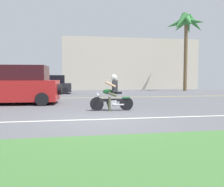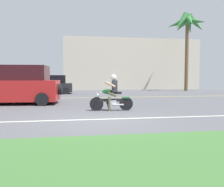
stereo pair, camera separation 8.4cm
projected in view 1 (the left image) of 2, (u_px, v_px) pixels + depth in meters
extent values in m
cube|color=#545459|center=(92.00, 109.00, 10.47)|extent=(56.00, 30.00, 0.04)
cube|color=#3D6B33|center=(133.00, 167.00, 3.48)|extent=(56.00, 3.80, 0.06)
cube|color=silver|center=(99.00, 119.00, 7.68)|extent=(50.40, 0.12, 0.01)
cube|color=yellow|center=(85.00, 98.00, 16.08)|extent=(50.40, 0.12, 0.01)
cylinder|color=black|center=(97.00, 104.00, 9.68)|extent=(0.57, 0.13, 0.56)
cylinder|color=black|center=(126.00, 104.00, 9.79)|extent=(0.57, 0.13, 0.56)
cylinder|color=#B7BAC1|center=(99.00, 98.00, 9.67)|extent=(0.26, 0.07, 0.49)
cube|color=black|center=(112.00, 100.00, 9.72)|extent=(1.03, 0.17, 0.11)
cube|color=#B7BAC1|center=(113.00, 103.00, 9.74)|extent=(0.31, 0.21, 0.23)
ellipsoid|color=#236B33|center=(108.00, 92.00, 9.68)|extent=(0.41, 0.23, 0.21)
cube|color=black|center=(116.00, 93.00, 9.72)|extent=(0.47, 0.24, 0.09)
cube|color=#236B33|center=(126.00, 98.00, 9.77)|extent=(0.31, 0.17, 0.06)
cylinder|color=#B7BAC1|center=(101.00, 93.00, 9.66)|extent=(0.08, 0.58, 0.03)
sphere|color=#B7BAC1|center=(98.00, 95.00, 9.66)|extent=(0.13, 0.13, 0.13)
cylinder|color=#B7BAC1|center=(118.00, 105.00, 9.65)|extent=(0.47, 0.10, 0.07)
cube|color=#2D2D33|center=(115.00, 86.00, 9.70)|extent=(0.23, 0.32, 0.47)
sphere|color=silver|center=(114.00, 77.00, 9.67)|extent=(0.24, 0.24, 0.24)
cylinder|color=#51563D|center=(112.00, 94.00, 9.80)|extent=(0.39, 0.15, 0.24)
cylinder|color=#51563D|center=(112.00, 94.00, 9.61)|extent=(0.39, 0.15, 0.24)
cylinder|color=#51563D|center=(110.00, 104.00, 9.59)|extent=(0.11, 0.11, 0.57)
cylinder|color=#51563D|center=(108.00, 104.00, 9.83)|extent=(0.20, 0.12, 0.32)
cylinder|color=tan|center=(110.00, 84.00, 9.86)|extent=(0.43, 0.12, 0.27)
cylinder|color=tan|center=(111.00, 84.00, 9.49)|extent=(0.43, 0.12, 0.27)
cube|color=#AD1E1E|center=(13.00, 91.00, 12.15)|extent=(4.69, 2.28, 1.05)
cube|color=#351116|center=(14.00, 73.00, 12.10)|extent=(3.39, 1.92, 0.76)
cylinder|color=black|center=(49.00, 96.00, 13.35)|extent=(0.65, 0.26, 0.64)
cylinder|color=black|center=(42.00, 99.00, 11.36)|extent=(0.65, 0.26, 0.64)
cylinder|color=black|center=(60.00, 89.00, 12.41)|extent=(0.23, 0.59, 0.58)
cube|color=#232328|center=(49.00, 88.00, 20.16)|extent=(3.71, 1.80, 0.74)
cube|color=black|center=(52.00, 79.00, 20.15)|extent=(2.16, 1.54, 0.68)
cylinder|color=black|center=(66.00, 90.00, 21.28)|extent=(0.56, 0.18, 0.56)
cylinder|color=black|center=(35.00, 90.00, 20.84)|extent=(0.56, 0.18, 0.56)
cylinder|color=black|center=(65.00, 91.00, 19.52)|extent=(0.56, 0.18, 0.56)
cylinder|color=black|center=(31.00, 91.00, 19.08)|extent=(0.56, 0.18, 0.56)
cylinder|color=brown|center=(186.00, 56.00, 24.43)|extent=(0.37, 0.37, 7.20)
sphere|color=#337538|center=(186.00, 21.00, 24.19)|extent=(0.97, 0.97, 0.97)
cone|color=#337538|center=(195.00, 24.00, 24.43)|extent=(2.18, 0.90, 1.95)
cone|color=#337538|center=(188.00, 25.00, 25.05)|extent=(1.89, 2.10, 2.04)
cone|color=#337538|center=(181.00, 25.00, 25.12)|extent=(1.10, 2.35, 1.57)
cone|color=#337538|center=(177.00, 23.00, 24.32)|extent=(2.40, 1.38, 1.45)
cone|color=#337538|center=(180.00, 22.00, 23.65)|extent=(2.20, 1.59, 2.04)
cone|color=#337538|center=(189.00, 21.00, 23.25)|extent=(1.26, 2.36, 1.68)
cone|color=#337538|center=(195.00, 21.00, 23.45)|extent=(1.72, 2.36, 1.25)
cube|color=beige|center=(129.00, 65.00, 29.02)|extent=(16.08, 4.00, 5.94)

